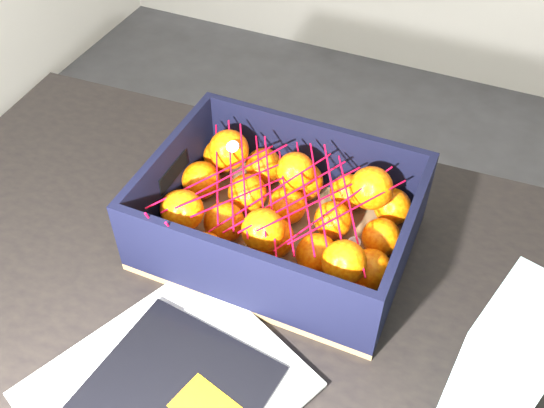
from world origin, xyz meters
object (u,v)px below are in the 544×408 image
at_px(magazine_stack, 163,399).
at_px(retail_carton, 509,362).
at_px(table, 245,342).
at_px(produce_crate, 280,222).

xyz_separation_m(magazine_stack, retail_carton, (0.37, 0.16, 0.09)).
bearing_deg(table, retail_carton, -1.62).
bearing_deg(magazine_stack, table, 81.27).
distance_m(table, retail_carton, 0.40).
height_order(table, retail_carton, retail_carton).
xyz_separation_m(table, retail_carton, (0.34, -0.01, 0.19)).
bearing_deg(retail_carton, produce_crate, 173.45).
relative_size(produce_crate, retail_carton, 2.00).
bearing_deg(produce_crate, magazine_stack, -95.34).
bearing_deg(produce_crate, table, -90.83).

